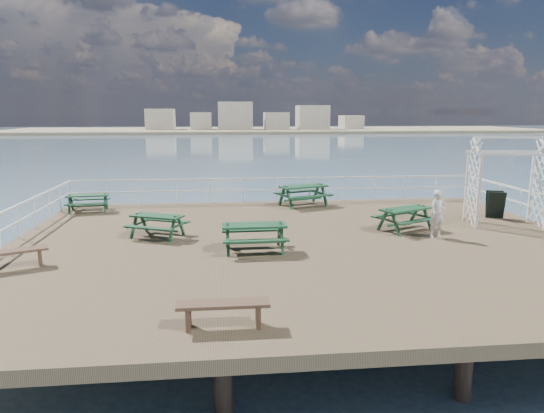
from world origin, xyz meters
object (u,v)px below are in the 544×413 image
at_px(picnic_table_b, 303,191).
at_px(person, 437,214).
at_px(picnic_table_e, 254,232).
at_px(flat_bench_far, 223,309).
at_px(picnic_table_a, 88,199).
at_px(flat_bench_near, 12,255).
at_px(picnic_table_c, 405,214).
at_px(trellis_arbor, 506,186).
at_px(picnic_table_d, 157,221).

height_order(picnic_table_b, person, person).
bearing_deg(picnic_table_e, flat_bench_far, -101.38).
relative_size(picnic_table_a, picnic_table_e, 0.94).
height_order(picnic_table_e, flat_bench_near, picnic_table_e).
bearing_deg(flat_bench_far, picnic_table_c, 48.58).
bearing_deg(picnic_table_e, picnic_table_c, 19.19).
xyz_separation_m(picnic_table_e, flat_bench_near, (-6.26, -0.97, -0.21)).
xyz_separation_m(picnic_table_b, picnic_table_e, (-2.55, -6.61, -0.06)).
height_order(picnic_table_c, trellis_arbor, trellis_arbor).
xyz_separation_m(picnic_table_d, trellis_arbor, (12.01, 0.46, 0.87)).
bearing_deg(flat_bench_far, flat_bench_near, 143.26).
bearing_deg(picnic_table_e, flat_bench_near, -172.13).
height_order(picnic_table_d, trellis_arbor, trellis_arbor).
bearing_deg(flat_bench_near, flat_bench_far, -60.29).
bearing_deg(trellis_arbor, flat_bench_near, -157.90).
xyz_separation_m(picnic_table_c, picnic_table_e, (-5.24, -1.92, 0.01)).
height_order(picnic_table_c, flat_bench_far, picnic_table_c).
xyz_separation_m(picnic_table_c, trellis_arbor, (3.80, 0.47, 0.82)).
bearing_deg(flat_bench_far, trellis_arbor, 36.84).
bearing_deg(picnic_table_c, picnic_table_d, 154.41).
distance_m(picnic_table_a, flat_bench_far, 12.52).
bearing_deg(trellis_arbor, picnic_table_e, -155.48).
distance_m(picnic_table_b, picnic_table_e, 7.08).
distance_m(picnic_table_b, flat_bench_far, 12.11).
bearing_deg(flat_bench_near, picnic_table_d, 18.19).
xyz_separation_m(flat_bench_far, person, (6.81, 5.90, 0.39)).
height_order(picnic_table_a, person, person).
distance_m(picnic_table_a, person, 13.30).
xyz_separation_m(picnic_table_c, flat_bench_far, (-6.16, -6.91, -0.19)).
bearing_deg(flat_bench_near, picnic_table_a, 66.74).
bearing_deg(flat_bench_near, trellis_arbor, -10.88).
distance_m(picnic_table_c, flat_bench_far, 9.26).
xyz_separation_m(picnic_table_a, person, (12.15, -5.43, 0.26)).
distance_m(flat_bench_far, trellis_arbor, 12.44).
height_order(flat_bench_near, flat_bench_far, flat_bench_far).
xyz_separation_m(picnic_table_d, picnic_table_e, (2.97, -1.93, 0.06)).
bearing_deg(picnic_table_c, flat_bench_far, -157.23).
height_order(picnic_table_b, picnic_table_d, picnic_table_b).
bearing_deg(flat_bench_near, picnic_table_c, -9.15).
bearing_deg(picnic_table_c, picnic_table_e, 174.60).
distance_m(picnic_table_c, flat_bench_near, 11.86).
height_order(picnic_table_c, flat_bench_near, picnic_table_c).
bearing_deg(trellis_arbor, person, -145.11).
distance_m(picnic_table_a, flat_bench_near, 7.30).
height_order(flat_bench_near, trellis_arbor, trellis_arbor).
bearing_deg(picnic_table_e, trellis_arbor, 13.87).
xyz_separation_m(picnic_table_b, picnic_table_c, (2.69, -4.69, -0.07)).
relative_size(trellis_arbor, person, 2.04).
xyz_separation_m(picnic_table_a, picnic_table_b, (8.80, 0.27, 0.13)).
relative_size(picnic_table_a, flat_bench_near, 1.03).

